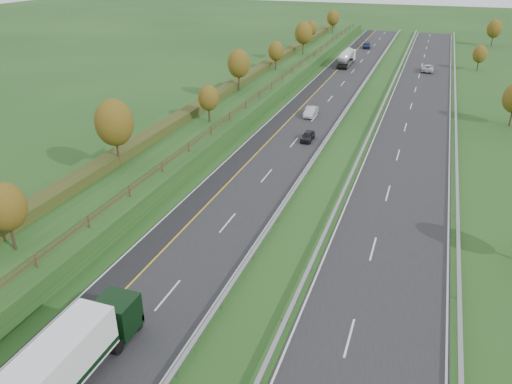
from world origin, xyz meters
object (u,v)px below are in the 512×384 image
car_silver_mid (311,111)px  road_tanker (347,57)px  car_oncoming (428,68)px  car_dark_near (308,136)px  car_small_far (367,45)px

car_silver_mid → road_tanker: bearing=92.6°
car_silver_mid → car_oncoming: (16.23, 40.54, 0.02)m
road_tanker → car_dark_near: road_tanker is taller
road_tanker → car_dark_near: bearing=-85.4°
car_silver_mid → car_small_far: size_ratio=0.89×
road_tanker → car_small_far: road_tanker is taller
car_dark_near → car_oncoming: 53.68m
road_tanker → car_small_far: 24.36m
car_small_far → car_oncoming: car_oncoming is taller
car_silver_mid → car_small_far: 65.71m
car_oncoming → car_silver_mid: bearing=67.6°
road_tanker → car_oncoming: road_tanker is taller
road_tanker → car_silver_mid: road_tanker is taller
car_oncoming → road_tanker: bearing=-3.3°
car_silver_mid → car_oncoming: car_oncoming is taller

